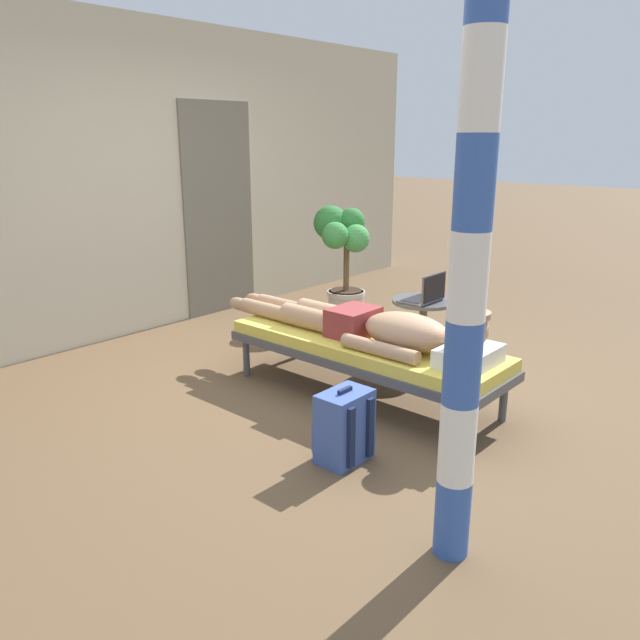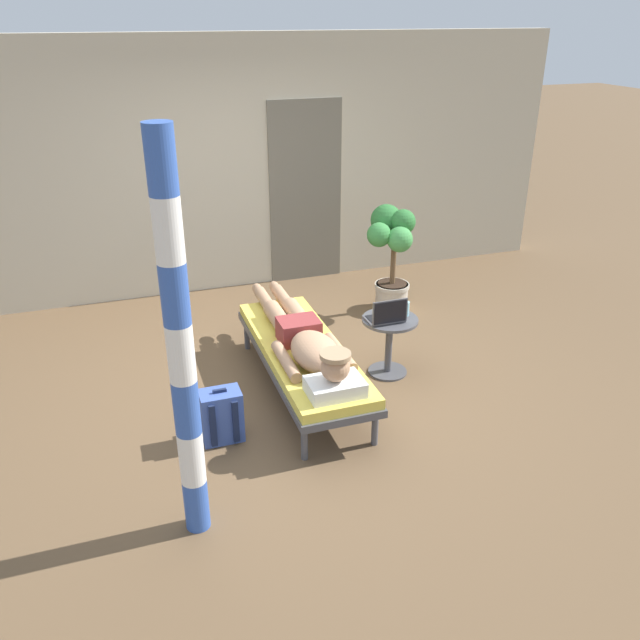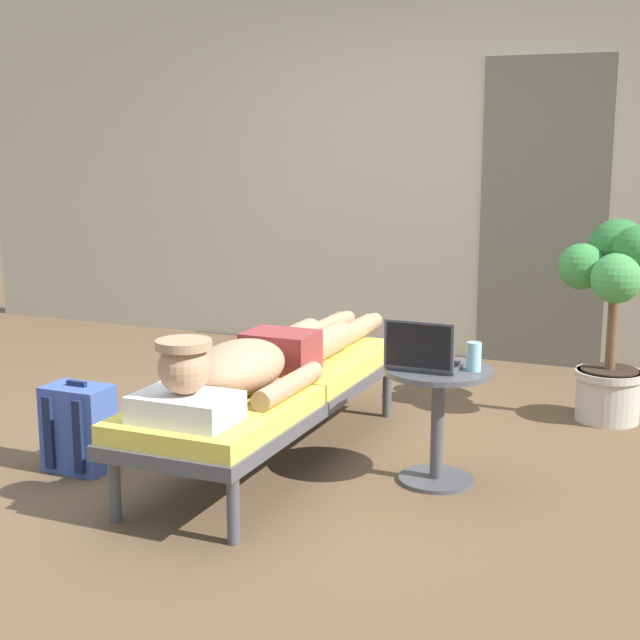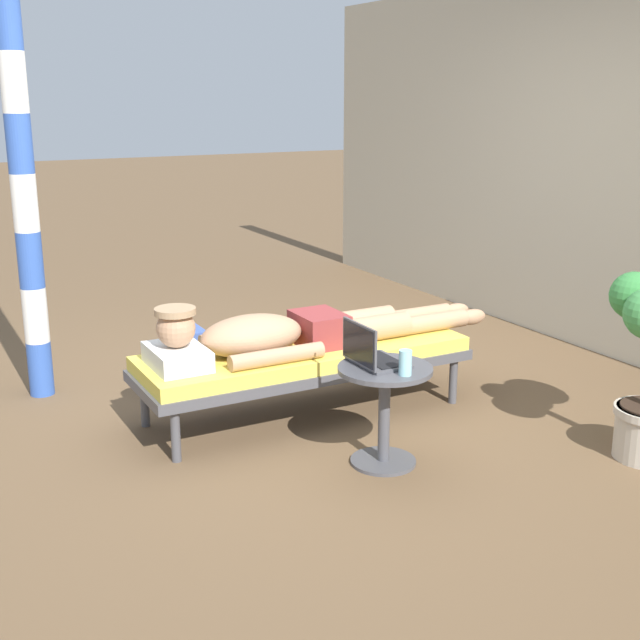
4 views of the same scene
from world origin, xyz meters
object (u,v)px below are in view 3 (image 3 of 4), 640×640
Objects in this scene: side_table at (438,405)px; drink_glass at (474,357)px; laptop at (423,357)px; backpack at (80,428)px; lounge_chair at (272,391)px; person_reclining at (262,360)px; potted_plant at (613,300)px.

side_table is 4.15× the size of drink_glass.
laptop reaches higher than backpack.
backpack is at bearing -149.59° from lounge_chair.
person_reclining is 5.12× the size of backpack.
side_table is 0.24m from laptop.
drink_glass is at bearing 16.75° from backpack.
drink_glass is (0.95, 0.16, 0.07)m from person_reclining.
backpack is (-1.57, -0.50, -0.16)m from side_table.
side_table is at bearing 10.43° from person_reclining.
potted_plant is at bearing 65.32° from side_table.
laptop reaches higher than side_table.
potted_plant is (1.39, 1.44, 0.14)m from person_reclining.
backpack is at bearing -140.38° from potted_plant.
person_reclining is 4.15× the size of side_table.
potted_plant is at bearing 39.62° from backpack.
lounge_chair is at bearing -176.11° from drink_glass.
backpack reaches higher than lounge_chair.
drink_glass is at bearing 6.84° from side_table.
drink_glass is (0.21, 0.07, 0.00)m from laptop.
drink_glass is at bearing -109.19° from potted_plant.
potted_plant reaches higher than lounge_chair.
laptop reaches higher than person_reclining.
person_reclining reaches higher than side_table.
drink_glass is at bearing 9.87° from person_reclining.
lounge_chair is 0.20m from person_reclining.
drink_glass is (0.15, 0.02, 0.23)m from side_table.
lounge_chair is 0.77m from laptop.
person_reclining is at bearing -90.00° from lounge_chair.
person_reclining is at bearing -172.62° from laptop.
potted_plant reaches higher than laptop.
lounge_chair is 1.95m from potted_plant.
side_table is at bearing 17.66° from backpack.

